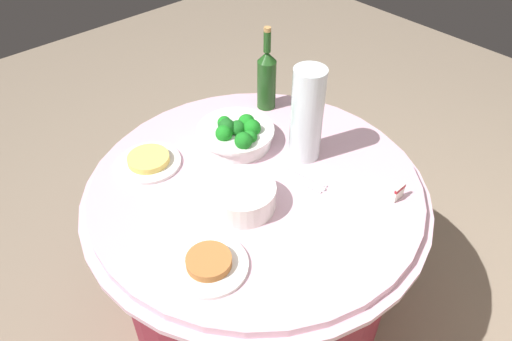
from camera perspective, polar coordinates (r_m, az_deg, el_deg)
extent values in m
plane|color=gray|center=(2.16, 0.00, -15.94)|extent=(6.00, 6.00, 0.00)
cylinder|color=maroon|center=(1.88, 0.00, -10.24)|extent=(1.01, 1.01, 0.69)
cylinder|color=#E0B2C6|center=(1.61, 0.00, -2.40)|extent=(1.16, 1.16, 0.02)
cylinder|color=#E0B2C6|center=(1.60, 0.00, -1.75)|extent=(1.10, 1.10, 0.03)
cylinder|color=white|center=(1.74, -2.43, 4.03)|extent=(0.26, 0.26, 0.05)
cylinder|color=white|center=(1.72, -2.46, 4.85)|extent=(0.28, 0.28, 0.01)
sphere|color=#19631E|center=(1.72, -1.45, 5.37)|extent=(0.04, 0.04, 0.04)
sphere|color=#19811E|center=(1.67, -3.86, 4.45)|extent=(0.06, 0.06, 0.06)
sphere|color=#19831E|center=(1.71, -1.14, 5.74)|extent=(0.06, 0.06, 0.06)
sphere|color=#19841E|center=(1.73, -3.81, 5.71)|extent=(0.05, 0.05, 0.05)
sphere|color=#19671E|center=(1.70, -2.24, 5.04)|extent=(0.06, 0.06, 0.06)
sphere|color=#19821E|center=(1.70, -0.50, 5.09)|extent=(0.06, 0.06, 0.06)
sphere|color=#19791E|center=(1.63, -1.52, 3.58)|extent=(0.06, 0.06, 0.06)
sphere|color=#19611E|center=(1.69, -3.53, 5.21)|extent=(0.06, 0.06, 0.06)
sphere|color=#197A1E|center=(1.66, -0.72, 4.02)|extent=(0.05, 0.05, 0.05)
cylinder|color=white|center=(1.51, -1.61, -4.05)|extent=(0.21, 0.21, 0.01)
cylinder|color=white|center=(1.50, -1.61, -3.78)|extent=(0.21, 0.21, 0.01)
cylinder|color=white|center=(1.49, -1.62, -3.51)|extent=(0.21, 0.21, 0.01)
cylinder|color=white|center=(1.48, -1.63, -3.23)|extent=(0.21, 0.21, 0.01)
cylinder|color=white|center=(1.48, -1.63, -2.96)|extent=(0.21, 0.21, 0.01)
cylinder|color=white|center=(1.47, -1.64, -2.68)|extent=(0.21, 0.21, 0.01)
cylinder|color=white|center=(1.46, -1.65, -2.40)|extent=(0.21, 0.21, 0.01)
cylinder|color=white|center=(1.46, -1.66, -2.11)|extent=(0.21, 0.21, 0.01)
cylinder|color=#1E4A1A|center=(1.89, 1.26, 10.25)|extent=(0.07, 0.07, 0.20)
cone|color=#1E4A1A|center=(1.83, 1.32, 13.46)|extent=(0.07, 0.07, 0.04)
cylinder|color=#1E4A1A|center=(1.80, 1.35, 15.14)|extent=(0.03, 0.03, 0.08)
cylinder|color=#B2844C|center=(1.78, 1.38, 16.53)|extent=(0.03, 0.03, 0.02)
cylinder|color=silver|center=(1.60, 6.11, 6.64)|extent=(0.11, 0.11, 0.34)
sphere|color=#E5B26B|center=(1.67, 5.30, 2.69)|extent=(0.06, 0.06, 0.06)
sphere|color=#E5B26B|center=(1.68, 6.49, 2.85)|extent=(0.06, 0.06, 0.06)
sphere|color=#E5B26B|center=(1.70, 5.59, 3.42)|extent=(0.06, 0.06, 0.06)
sphere|color=#72C64C|center=(1.63, 5.80, 4.01)|extent=(0.06, 0.06, 0.06)
sphere|color=#72C64C|center=(1.65, 6.60, 4.56)|extent=(0.06, 0.06, 0.06)
sphere|color=#72C64C|center=(1.66, 5.35, 4.75)|extent=(0.06, 0.06, 0.06)
sphere|color=red|center=(1.60, 6.37, 5.54)|extent=(0.06, 0.06, 0.06)
sphere|color=red|center=(1.63, 6.47, 6.28)|extent=(0.06, 0.06, 0.06)
sphere|color=red|center=(1.62, 5.30, 6.03)|extent=(0.06, 0.06, 0.06)
sphere|color=#E5B26B|center=(1.58, 6.85, 7.26)|extent=(0.06, 0.06, 0.06)
sphere|color=#E5B26B|center=(1.60, 6.18, 7.93)|extent=(0.06, 0.06, 0.06)
sphere|color=#E5B26B|center=(1.58, 5.52, 7.34)|extent=(0.06, 0.06, 0.06)
sphere|color=#72C64C|center=(1.56, 7.10, 9.12)|extent=(0.06, 0.06, 0.06)
sphere|color=#72C64C|center=(1.57, 5.89, 9.50)|extent=(0.06, 0.06, 0.06)
sphere|color=#72C64C|center=(1.54, 5.99, 8.79)|extent=(0.06, 0.06, 0.06)
cylinder|color=silver|center=(1.59, 5.33, -1.41)|extent=(0.04, 0.16, 0.01)
cylinder|color=silver|center=(1.61, 6.03, -0.71)|extent=(0.04, 0.16, 0.01)
sphere|color=silver|center=(1.57, 8.13, -2.24)|extent=(0.01, 0.01, 0.01)
cylinder|color=white|center=(1.35, -5.61, -11.21)|extent=(0.22, 0.22, 0.01)
cylinder|color=#B77038|center=(1.34, -5.66, -10.73)|extent=(0.13, 0.13, 0.02)
cylinder|color=white|center=(1.69, -12.65, 0.93)|extent=(0.22, 0.22, 0.01)
cylinder|color=#EACC60|center=(1.68, -12.74, 1.37)|extent=(0.14, 0.14, 0.02)
cube|color=white|center=(1.58, 16.74, -2.57)|extent=(0.05, 0.01, 0.05)
cube|color=maroon|center=(1.56, 16.86, -2.11)|extent=(0.05, 0.01, 0.01)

